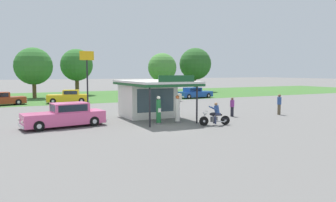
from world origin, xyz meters
The scene contains 17 objects.
ground_plane centered at (0.00, 0.00, 0.00)m, with size 300.00×300.00×0.00m, color slate.
grass_verge_strip centered at (0.00, 30.00, 0.00)m, with size 120.00×24.00×0.01m, color #3D6B2D.
service_station_kiosk centered at (0.91, 4.77, 1.74)m, with size 4.54×7.26×3.44m.
gas_pump_nearside centered at (0.15, 1.26, 0.91)m, with size 0.44×0.44×1.98m.
gas_pump_offside centered at (1.66, 1.26, 0.91)m, with size 0.44×0.44×1.99m.
motorcycle_with_rider centered at (3.41, -0.99, 0.65)m, with size 2.17×0.80×1.58m.
featured_classic_sedan centered at (-5.94, 2.98, 0.73)m, with size 5.59×2.49×1.59m.
parked_car_back_row_centre_right centered at (14.13, 19.64, 0.68)m, with size 5.25×2.23×1.48m.
parked_car_back_row_right centered at (-3.00, 19.98, 0.69)m, with size 5.12×2.91×1.54m.
parked_car_back_row_centre_left centered at (7.41, 16.43, 0.68)m, with size 5.55×3.31×1.50m.
bystander_admiring_sedan centered at (11.49, 1.18, 0.93)m, with size 0.34×0.34×1.76m.
bystander_standing_back_lot centered at (7.19, 2.07, 0.82)m, with size 0.34×0.34×1.57m.
tree_oak_right centered at (14.56, 31.30, 4.33)m, with size 4.95×4.95×6.91m.
tree_oak_distant_spare centered at (-6.12, 29.20, 4.44)m, with size 5.15×5.15×7.03m.
tree_oak_centre centered at (0.55, 33.07, 4.62)m, with size 5.04×5.04×7.28m.
tree_oak_far_right centered at (21.93, 32.66, 5.00)m, with size 5.90×5.90×8.10m.
roadside_pole_sign centered at (-3.70, 6.26, 3.56)m, with size 1.10×0.12×5.28m.
Camera 1 is at (-9.18, -19.21, 3.66)m, focal length 34.43 mm.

